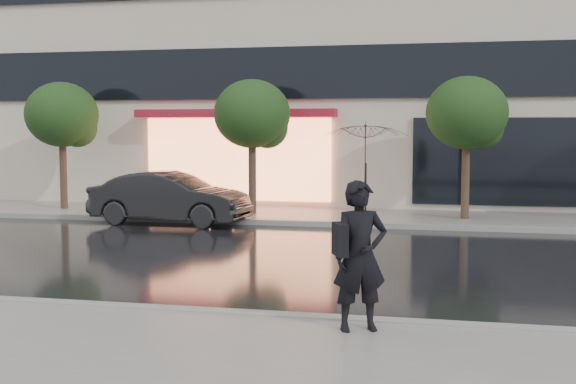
# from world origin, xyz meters

# --- Properties ---
(ground) EXTENTS (120.00, 120.00, 0.00)m
(ground) POSITION_xyz_m (0.00, 0.00, 0.00)
(ground) COLOR black
(ground) RESTS_ON ground
(sidewalk_near) EXTENTS (60.00, 4.50, 0.12)m
(sidewalk_near) POSITION_xyz_m (0.00, -3.25, 0.06)
(sidewalk_near) COLOR slate
(sidewalk_near) RESTS_ON ground
(sidewalk_far) EXTENTS (60.00, 3.50, 0.12)m
(sidewalk_far) POSITION_xyz_m (0.00, 10.25, 0.06)
(sidewalk_far) COLOR slate
(sidewalk_far) RESTS_ON ground
(curb_near) EXTENTS (60.00, 0.25, 0.14)m
(curb_near) POSITION_xyz_m (0.00, -1.00, 0.07)
(curb_near) COLOR gray
(curb_near) RESTS_ON ground
(curb_far) EXTENTS (60.00, 0.25, 0.14)m
(curb_far) POSITION_xyz_m (0.00, 8.50, 0.07)
(curb_far) COLOR gray
(curb_far) RESTS_ON ground
(tree_far_west) EXTENTS (2.20, 2.20, 3.99)m
(tree_far_west) POSITION_xyz_m (-8.94, 10.03, 2.92)
(tree_far_west) COLOR #33261C
(tree_far_west) RESTS_ON ground
(tree_mid_west) EXTENTS (2.20, 2.20, 3.99)m
(tree_mid_west) POSITION_xyz_m (-2.94, 10.03, 2.92)
(tree_mid_west) COLOR #33261C
(tree_mid_west) RESTS_ON ground
(tree_mid_east) EXTENTS (2.20, 2.20, 3.99)m
(tree_mid_east) POSITION_xyz_m (3.06, 10.03, 2.92)
(tree_mid_east) COLOR #33261C
(tree_mid_east) RESTS_ON ground
(parked_car) EXTENTS (4.37, 1.78, 1.41)m
(parked_car) POSITION_xyz_m (-4.80, 8.12, 0.70)
(parked_car) COLOR black
(parked_car) RESTS_ON ground
(pedestrian_with_umbrella) EXTENTS (1.30, 1.31, 2.55)m
(pedestrian_with_umbrella) POSITION_xyz_m (1.45, -1.49, 1.77)
(pedestrian_with_umbrella) COLOR black
(pedestrian_with_umbrella) RESTS_ON sidewalk_near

